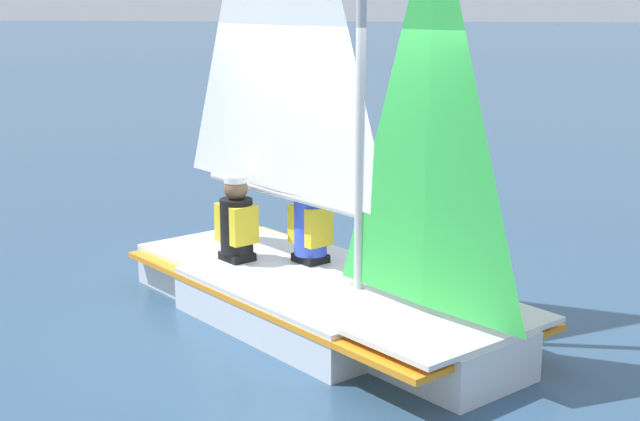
% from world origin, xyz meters
% --- Properties ---
extents(ground_plane, '(260.00, 260.00, 0.00)m').
position_xyz_m(ground_plane, '(0.00, 0.00, 0.00)').
color(ground_plane, '#2D4C6B').
extents(sailboat_main, '(3.81, 3.92, 5.11)m').
position_xyz_m(sailboat_main, '(0.03, 0.03, 0.71)').
color(sailboat_main, silver).
rests_on(sailboat_main, ground_plane).
extents(sailor_helm, '(0.42, 0.43, 1.16)m').
position_xyz_m(sailor_helm, '(0.50, 0.15, 0.63)').
color(sailor_helm, black).
rests_on(sailor_helm, ground_plane).
extents(sailor_crew, '(0.42, 0.43, 1.16)m').
position_xyz_m(sailor_crew, '(0.47, 0.83, 0.63)').
color(sailor_crew, black).
rests_on(sailor_crew, ground_plane).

